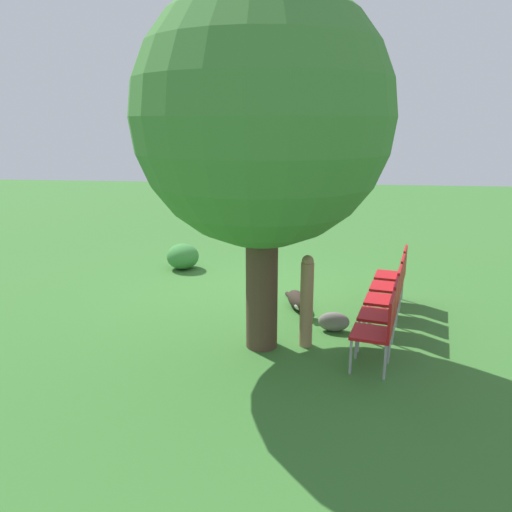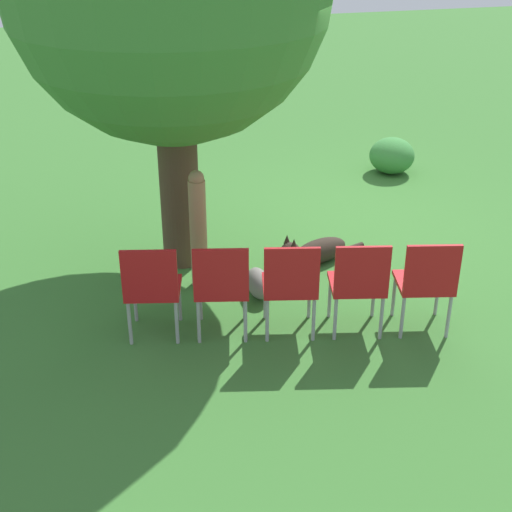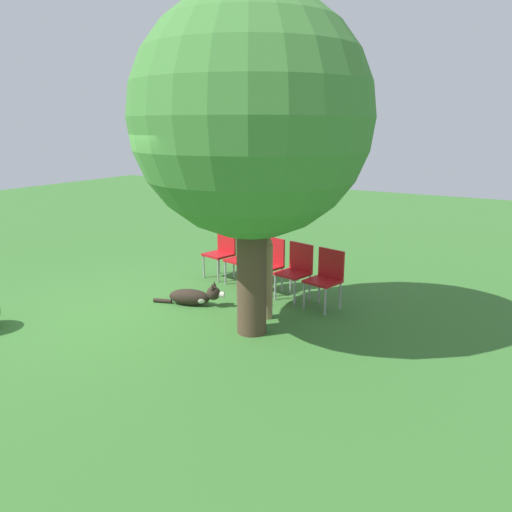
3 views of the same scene
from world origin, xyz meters
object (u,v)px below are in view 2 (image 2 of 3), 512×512
object	(u,v)px
dog	(314,252)
red_chair_4	(152,285)
fence_post	(198,229)
red_chair_2	(290,282)
red_chair_3	(221,284)
red_chair_0	(427,280)
red_chair_1	(359,281)

from	to	relation	value
dog	red_chair_4	xyz separation A→B (m)	(-0.90, 1.71, 0.36)
dog	fence_post	distance (m)	1.26
red_chair_2	red_chair_3	world-z (taller)	same
red_chair_0	red_chair_1	bearing A→B (deg)	90.45
red_chair_0	red_chair_1	size ratio (longest dim) A/B	1.00
red_chair_1	red_chair_3	world-z (taller)	same
dog	red_chair_1	size ratio (longest dim) A/B	1.24
dog	red_chair_0	size ratio (longest dim) A/B	1.24
fence_post	red_chair_2	world-z (taller)	fence_post
dog	red_chair_1	world-z (taller)	red_chair_1
fence_post	red_chair_3	distance (m)	0.92
red_chair_1	fence_post	bearing A→B (deg)	56.58
dog	red_chair_0	xyz separation A→B (m)	(-1.40, -0.47, 0.36)
red_chair_1	red_chair_4	xyz separation A→B (m)	(0.38, 1.63, 0.00)
dog	red_chair_0	world-z (taller)	red_chair_0
fence_post	red_chair_0	xyz separation A→B (m)	(-1.29, -1.64, -0.08)
dog	red_chair_3	size ratio (longest dim) A/B	1.24
red_chair_0	red_chair_4	bearing A→B (deg)	90.45
dog	red_chair_2	world-z (taller)	red_chair_2
red_chair_2	red_chair_4	bearing A→B (deg)	90.45
red_chair_1	red_chair_3	bearing A→B (deg)	90.45
red_chair_2	dog	bearing A→B (deg)	-14.83
fence_post	red_chair_4	size ratio (longest dim) A/B	1.32
dog	red_chair_4	world-z (taller)	red_chair_4
red_chair_3	fence_post	bearing A→B (deg)	13.82
dog	red_chair_3	world-z (taller)	red_chair_3
red_chair_2	red_chair_4	xyz separation A→B (m)	(0.25, 1.09, 0.00)
red_chair_1	red_chair_4	world-z (taller)	same
fence_post	red_chair_2	distance (m)	1.18
fence_post	red_chair_2	bearing A→B (deg)	-152.14
red_chair_1	red_chair_2	distance (m)	0.56
red_chair_3	red_chair_4	size ratio (longest dim) A/B	1.00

